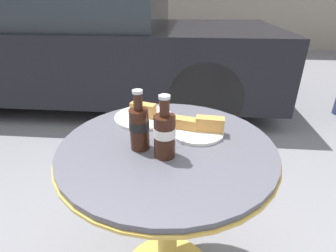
{
  "coord_description": "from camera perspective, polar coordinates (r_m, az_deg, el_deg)",
  "views": [
    {
      "loc": [
        0.08,
        -0.8,
        1.21
      ],
      "look_at": [
        0.0,
        0.04,
        0.79
      ],
      "focal_mm": 28.0,
      "sensor_mm": 36.0,
      "label": 1
    }
  ],
  "objects": [
    {
      "name": "lunch_plate_near",
      "position": [
        0.99,
        6.54,
        -0.48
      ],
      "size": [
        0.2,
        0.2,
        0.07
      ],
      "color": "silver",
      "rests_on": "bistro_table"
    },
    {
      "name": "lunch_plate_far",
      "position": [
        1.11,
        -5.33,
        2.34
      ],
      "size": [
        0.25,
        0.25,
        0.07
      ],
      "color": "silver",
      "rests_on": "bistro_table"
    },
    {
      "name": "cola_bottle_right",
      "position": [
        0.82,
        -0.87,
        -1.63
      ],
      "size": [
        0.07,
        0.07,
        0.21
      ],
      "color": "#33190F",
      "rests_on": "bistro_table"
    },
    {
      "name": "cola_bottle_left",
      "position": [
        0.87,
        -6.27,
        -0.12
      ],
      "size": [
        0.07,
        0.07,
        0.21
      ],
      "color": "#33190F",
      "rests_on": "bistro_table"
    },
    {
      "name": "bistro_table",
      "position": [
        1.04,
        -0.2,
        -12.78
      ],
      "size": [
        0.77,
        0.77,
        0.74
      ],
      "color": "gold",
      "rests_on": "ground_plane"
    },
    {
      "name": "parked_car",
      "position": [
        3.45,
        -15.84,
        16.1
      ],
      "size": [
        4.19,
        1.82,
        1.32
      ],
      "color": "black",
      "rests_on": "ground_plane"
    }
  ]
}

